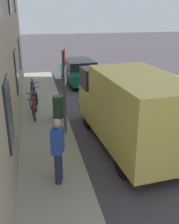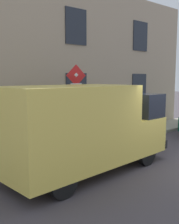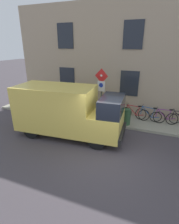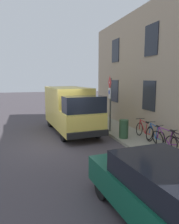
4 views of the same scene
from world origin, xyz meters
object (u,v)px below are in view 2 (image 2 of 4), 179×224
(bicycle_blue, at_px, (108,126))
(litter_bin, at_px, (103,130))
(bicycle_purple, at_px, (120,124))
(bicycle_red, at_px, (94,128))
(delivery_van, at_px, (86,127))
(sign_post_stacked, at_px, (76,94))
(bicycle_black, at_px, (132,122))

(bicycle_blue, height_order, litter_bin, litter_bin)
(bicycle_purple, bearing_deg, bicycle_red, -8.52)
(bicycle_purple, xyz_separation_m, litter_bin, (-0.94, 2.03, 0.08))
(bicycle_purple, bearing_deg, delivery_van, 24.44)
(bicycle_purple, bearing_deg, litter_bin, 16.31)
(sign_post_stacked, bearing_deg, bicycle_purple, -72.95)
(bicycle_black, distance_m, bicycle_red, 2.56)
(litter_bin, bearing_deg, delivery_van, 128.38)
(bicycle_red, height_order, litter_bin, litter_bin)
(bicycle_red, xyz_separation_m, litter_bin, (-0.94, 0.32, 0.08))
(bicycle_purple, height_order, bicycle_blue, same)
(sign_post_stacked, bearing_deg, delivery_van, 149.66)
(bicycle_purple, xyz_separation_m, bicycle_red, (0.00, 1.71, 0.00))
(bicycle_black, xyz_separation_m, bicycle_red, (0.00, 2.56, 0.00))
(delivery_van, distance_m, bicycle_purple, 5.57)
(bicycle_purple, distance_m, litter_bin, 2.24)
(bicycle_black, height_order, bicycle_purple, same)
(delivery_van, bearing_deg, bicycle_black, 24.26)
(delivery_van, height_order, bicycle_purple, delivery_van)
(delivery_van, height_order, bicycle_blue, delivery_van)
(delivery_van, xyz_separation_m, litter_bin, (2.06, -2.60, -0.74))
(sign_post_stacked, relative_size, delivery_van, 0.53)
(bicycle_red, bearing_deg, sign_post_stacked, 34.79)
(bicycle_black, relative_size, bicycle_blue, 1.00)
(delivery_van, xyz_separation_m, bicycle_blue, (3.00, -3.77, -0.82))
(bicycle_black, bearing_deg, bicycle_purple, -6.38)
(bicycle_black, xyz_separation_m, litter_bin, (-0.94, 2.88, 0.08))
(sign_post_stacked, xyz_separation_m, bicycle_purple, (1.07, -3.50, -1.60))
(bicycle_black, distance_m, bicycle_purple, 0.85)
(delivery_van, xyz_separation_m, bicycle_red, (3.00, -2.92, -0.82))
(bicycle_purple, relative_size, bicycle_red, 1.00)
(bicycle_purple, xyz_separation_m, bicycle_blue, (0.00, 0.85, 0.00))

